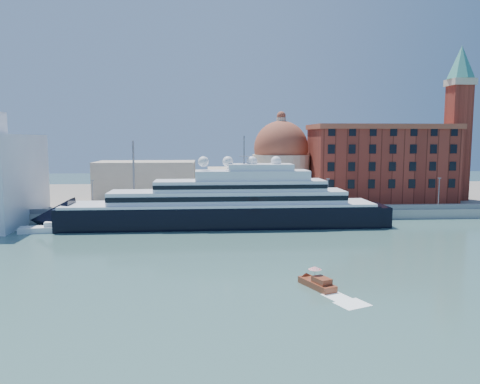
{
  "coord_description": "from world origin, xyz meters",
  "views": [
    {
      "loc": [
        -1.77,
        -87.76,
        21.09
      ],
      "look_at": [
        6.13,
        18.0,
        8.87
      ],
      "focal_mm": 35.0,
      "sensor_mm": 36.0,
      "label": 1
    }
  ],
  "objects": [
    {
      "name": "warehouse",
      "position": [
        52.0,
        52.0,
        13.79
      ],
      "size": [
        43.0,
        19.0,
        23.25
      ],
      "color": "maroon",
      "rests_on": "land"
    },
    {
      "name": "ground",
      "position": [
        0.0,
        0.0,
        0.0
      ],
      "size": [
        400.0,
        400.0,
        0.0
      ],
      "primitive_type": "plane",
      "color": "#355B58",
      "rests_on": "ground"
    },
    {
      "name": "quay",
      "position": [
        0.0,
        34.0,
        1.25
      ],
      "size": [
        180.0,
        10.0,
        2.5
      ],
      "primitive_type": "cube",
      "color": "gray",
      "rests_on": "ground"
    },
    {
      "name": "superyacht",
      "position": [
        -0.62,
        23.0,
        4.37
      ],
      "size": [
        84.66,
        11.74,
        25.3
      ],
      "color": "black",
      "rests_on": "ground"
    },
    {
      "name": "lamp_posts",
      "position": [
        -12.67,
        32.27,
        9.84
      ],
      "size": [
        120.8,
        2.4,
        18.0
      ],
      "color": "slate",
      "rests_on": "quay"
    },
    {
      "name": "service_barge",
      "position": [
        -37.78,
        19.05,
        0.7
      ],
      "size": [
        11.25,
        4.97,
        2.45
      ],
      "rotation": [
        0.0,
        0.0,
        0.13
      ],
      "color": "white",
      "rests_on": "ground"
    },
    {
      "name": "church",
      "position": [
        6.39,
        57.72,
        10.91
      ],
      "size": [
        66.0,
        18.0,
        25.5
      ],
      "color": "beige",
      "rests_on": "land"
    },
    {
      "name": "campanile",
      "position": [
        76.0,
        52.0,
        28.76
      ],
      "size": [
        8.4,
        8.4,
        47.0
      ],
      "color": "maroon",
      "rests_on": "land"
    },
    {
      "name": "quay_fence",
      "position": [
        0.0,
        29.5,
        3.1
      ],
      "size": [
        180.0,
        0.1,
        1.2
      ],
      "primitive_type": "cube",
      "color": "slate",
      "rests_on": "quay"
    },
    {
      "name": "water_taxi",
      "position": [
        14.0,
        -24.5,
        0.74
      ],
      "size": [
        4.51,
        6.83,
        3.09
      ],
      "rotation": [
        0.0,
        0.0,
        0.4
      ],
      "color": "brown",
      "rests_on": "ground"
    },
    {
      "name": "land",
      "position": [
        0.0,
        75.0,
        1.0
      ],
      "size": [
        260.0,
        72.0,
        2.0
      ],
      "primitive_type": "cube",
      "color": "slate",
      "rests_on": "ground"
    }
  ]
}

